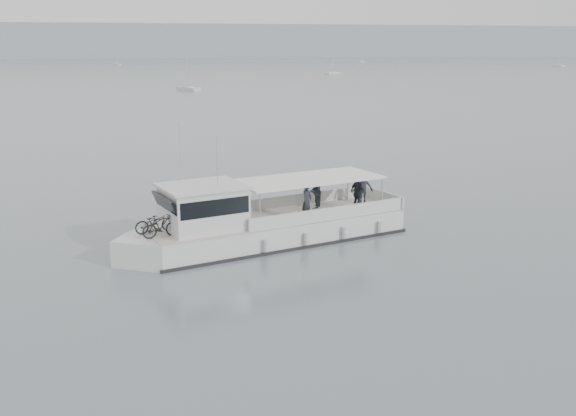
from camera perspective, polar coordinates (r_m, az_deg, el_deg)
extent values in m
plane|color=slate|center=(34.13, 3.72, -1.20)|extent=(1400.00, 1400.00, 0.00)
cube|color=#939EA8|center=(591.80, -11.25, 14.32)|extent=(1400.00, 90.00, 28.00)
cube|color=silver|center=(30.53, -0.92, -2.11)|extent=(12.93, 6.94, 1.35)
cube|color=silver|center=(28.24, -12.17, -3.79)|extent=(3.23, 3.23, 1.35)
cube|color=beige|center=(30.35, -0.92, -0.88)|extent=(12.93, 6.94, 0.06)
cube|color=black|center=(30.65, -0.92, -2.85)|extent=(13.16, 7.12, 0.19)
cube|color=silver|center=(32.52, 0.64, 0.71)|extent=(7.98, 2.61, 0.63)
cube|color=silver|center=(29.86, 3.71, -0.54)|extent=(7.98, 2.61, 0.63)
cube|color=silver|center=(33.57, 8.42, 0.98)|extent=(1.10, 3.21, 0.63)
cube|color=silver|center=(28.59, -7.56, 0.00)|extent=(4.03, 3.69, 1.88)
cube|color=black|center=(28.02, -10.63, -0.09)|extent=(1.34, 2.66, 1.21)
cube|color=black|center=(28.51, -7.58, 0.60)|extent=(3.84, 3.66, 0.73)
cube|color=silver|center=(28.36, -7.63, 1.94)|extent=(4.29, 3.95, 0.10)
cube|color=white|center=(30.76, 1.80, 2.61)|extent=(7.70, 5.11, 0.08)
cylinder|color=silver|center=(28.14, -2.51, -0.28)|extent=(0.08, 0.08, 1.72)
cylinder|color=silver|center=(30.70, -4.97, 0.90)|extent=(0.08, 0.08, 1.72)
cylinder|color=silver|center=(31.61, 8.34, 1.19)|extent=(0.08, 0.08, 1.72)
cylinder|color=silver|center=(33.91, 5.35, 2.15)|extent=(0.08, 0.08, 1.72)
cylinder|color=silver|center=(28.76, -9.57, 4.78)|extent=(0.04, 0.04, 2.71)
cylinder|color=silver|center=(27.64, -6.33, 4.08)|extent=(0.04, 0.04, 2.29)
cylinder|color=silver|center=(28.27, -1.94, -3.34)|extent=(0.31, 0.31, 0.52)
cylinder|color=silver|center=(29.24, 1.69, -2.74)|extent=(0.31, 0.31, 0.52)
cylinder|color=silver|center=(30.32, 5.07, -2.18)|extent=(0.31, 0.31, 0.52)
cylinder|color=silver|center=(31.50, 8.21, -1.64)|extent=(0.31, 0.31, 0.52)
imported|color=black|center=(28.42, -11.74, -1.24)|extent=(1.89, 1.13, 0.94)
imported|color=black|center=(27.64, -11.22, -1.59)|extent=(1.71, 0.94, 0.99)
imported|color=#282B35|center=(29.85, 1.69, 0.59)|extent=(0.72, 0.76, 1.75)
imported|color=#282B35|center=(31.97, 2.39, 1.50)|extent=(1.00, 1.07, 1.75)
imported|color=#282B35|center=(31.78, 6.24, 1.35)|extent=(0.81, 1.11, 1.75)
imported|color=#282B35|center=(33.20, 6.67, 1.89)|extent=(1.16, 0.69, 1.75)
cube|color=silver|center=(225.32, 3.98, 11.85)|extent=(6.35, 5.37, 0.75)
cube|color=silver|center=(225.30, 3.98, 11.93)|extent=(2.85, 2.75, 0.45)
cylinder|color=silver|center=(225.20, 3.99, 12.82)|extent=(0.08, 0.08, 7.00)
cube|color=silver|center=(349.14, -14.99, 12.20)|extent=(4.95, 4.93, 0.75)
cube|color=silver|center=(349.13, -15.00, 12.26)|extent=(2.36, 2.36, 0.45)
cylinder|color=silver|center=(349.07, -15.03, 12.73)|extent=(0.08, 0.08, 5.82)
cube|color=silver|center=(340.80, 22.93, 11.55)|extent=(2.60, 7.24, 0.75)
cube|color=silver|center=(340.79, 22.93, 11.61)|extent=(2.11, 2.59, 0.45)
cylinder|color=silver|center=(340.72, 23.00, 12.26)|extent=(0.08, 0.08, 7.86)
cube|color=silver|center=(141.24, -8.85, 10.40)|extent=(4.99, 5.91, 0.75)
cube|color=silver|center=(141.23, -8.86, 10.53)|extent=(2.55, 2.65, 0.45)
cylinder|color=silver|center=(141.07, -8.91, 11.84)|extent=(0.08, 0.08, 6.51)
cube|color=silver|center=(421.87, 6.54, 12.82)|extent=(5.85, 5.42, 0.75)
cube|color=silver|center=(421.87, 6.54, 12.87)|extent=(2.71, 2.67, 0.45)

